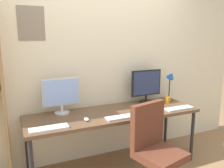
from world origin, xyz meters
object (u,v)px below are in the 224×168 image
Objects in this scene: monitor_left at (61,94)px; keyboard_right at (179,108)px; desk at (114,116)px; office_chair at (156,159)px; mouse_right_side at (147,111)px; monitor_right at (146,85)px; coffee_mug at (167,100)px; keyboard_left at (49,128)px; keyboard_center at (122,117)px; mouse_left_side at (86,119)px; desk_lamp at (171,81)px.

keyboard_right is (1.43, -0.44, -0.23)m from monitor_left.
office_chair reaches higher than desk.
monitor_left is 1.51m from keyboard_right.
mouse_right_side is (0.38, -0.18, 0.07)m from desk.
desk is 4.77× the size of monitor_left.
monitor_right reaches higher than coffee_mug.
desk is at bearing -160.52° from monitor_right.
desk is at bearing 15.49° from keyboard_left.
mouse_left_side is at bearing 168.02° from keyboard_center.
office_chair is at bearing -115.29° from monitor_right.
keyboard_left is 4.13× the size of mouse_left_side.
coffee_mug reaches higher than mouse_right_side.
office_chair is 0.59m from keyboard_center.
keyboard_left is 1.72m from coffee_mug.
monitor_left is 0.47m from mouse_left_side.
monitor_left is 1.20m from monitor_right.
keyboard_right is 1.23m from mouse_left_side.
monitor_right is 4.85× the size of mouse_right_side.
mouse_right_side is 0.91× the size of coffee_mug.
coffee_mug is at bearing -5.84° from monitor_left.
desk is 20.38× the size of coffee_mug.
monitor_right is (1.20, 0.00, 0.01)m from monitor_left.
keyboard_right is 0.30m from coffee_mug.
desk_lamp reaches higher than mouse_right_side.
desk_lamp is at bearing -7.85° from monitor_right.
keyboard_right is (0.83, -0.23, 0.06)m from desk.
monitor_left is at bearing 162.82° from keyboard_right.
keyboard_left is at bearing -167.84° from desk_lamp.
mouse_right_side is (0.98, -0.39, -0.23)m from monitor_left.
coffee_mug is (0.68, 0.74, 0.38)m from office_chair.
keyboard_center is (-0.98, -0.39, -0.29)m from desk_lamp.
desk is 4.64× the size of monitor_right.
coffee_mug is at bearing 9.31° from mouse_left_side.
desk_lamp reaches higher than keyboard_left.
keyboard_left is 4.13× the size of mouse_right_side.
keyboard_center is at bearing -11.98° from mouse_left_side.
mouse_right_side is (-0.22, -0.39, -0.24)m from monitor_right.
keyboard_right is at bearing -17.18° from monitor_left.
keyboard_left is at bearing -162.81° from monitor_right.
mouse_right_side is at bearing 173.38° from keyboard_right.
keyboard_right is at bearing -6.62° from mouse_right_side.
mouse_left_side is at bearing -160.20° from desk.
monitor_left is at bearing 143.61° from keyboard_center.
mouse_left_side reaches higher than keyboard_left.
mouse_right_side is at bearing -153.72° from coffee_mug.
keyboard_left is (-0.83, -0.23, 0.06)m from desk.
mouse_left_side is (-1.00, -0.36, -0.24)m from monitor_right.
coffee_mug reaches higher than keyboard_right.
monitor_left is 4.27× the size of coffee_mug.
keyboard_center is (-0.60, -0.44, -0.24)m from monitor_right.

